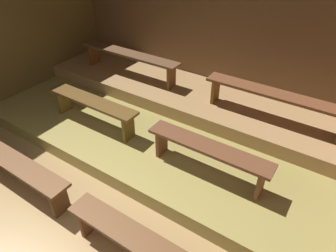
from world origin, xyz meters
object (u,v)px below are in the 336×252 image
Objects in this scene: bench_lower_right at (208,151)px; bench_middle_right at (275,98)px; bench_lower_left at (92,105)px; bench_middle_left at (129,57)px; bench_floor_left at (4,158)px.

bench_lower_right is 0.77× the size of bench_middle_right.
bench_middle_left reaches higher than bench_lower_left.
bench_lower_right is at bearing 0.00° from bench_lower_left.
bench_middle_right is at bearing 29.76° from bench_lower_left.
bench_middle_right is (2.46, 1.40, 0.24)m from bench_lower_left.
bench_middle_right is (2.73, 2.83, 0.46)m from bench_floor_left.
bench_floor_left is at bearing -101.00° from bench_lower_left.
bench_middle_right is (2.84, 0.00, 0.00)m from bench_middle_left.
bench_middle_right is (0.38, 1.40, 0.24)m from bench_lower_right.
bench_middle_left is (-2.46, 1.40, 0.24)m from bench_lower_right.
bench_lower_right is 1.48m from bench_middle_right.
bench_middle_right is at bearing 0.00° from bench_middle_left.
bench_lower_left is at bearing 180.00° from bench_lower_right.
bench_floor_left is 1.08× the size of bench_middle_right.
bench_lower_right is at bearing 31.26° from bench_floor_left.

